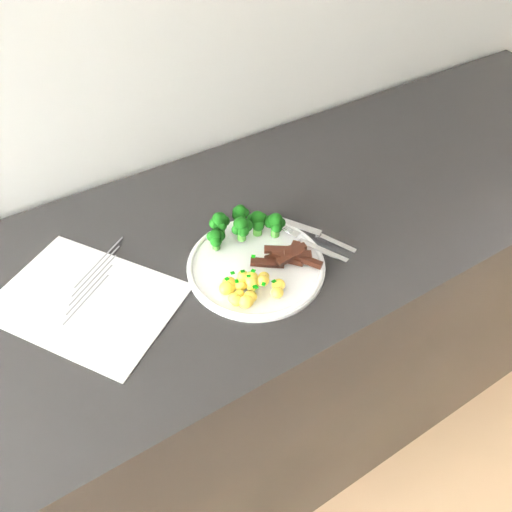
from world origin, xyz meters
name	(u,v)px	position (x,y,z in m)	size (l,w,h in m)	color
counter	(236,369)	(0.14, 1.67, 0.45)	(2.38, 0.60, 0.89)	black
recipe_paper	(87,300)	(-0.13, 1.68, 0.89)	(0.35, 0.37, 0.00)	silver
plate	(256,265)	(0.15, 1.59, 0.90)	(0.25, 0.25, 0.01)	white
broccoli	(243,224)	(0.17, 1.66, 0.94)	(0.15, 0.09, 0.06)	#326C20
potatoes	(247,287)	(0.11, 1.54, 0.92)	(0.11, 0.09, 0.04)	yellow
beef_strips	(288,256)	(0.21, 1.57, 0.91)	(0.11, 0.09, 0.03)	black
fork	(313,245)	(0.27, 1.57, 0.91)	(0.06, 0.15, 0.01)	silver
knife	(325,238)	(0.30, 1.58, 0.90)	(0.09, 0.16, 0.02)	silver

